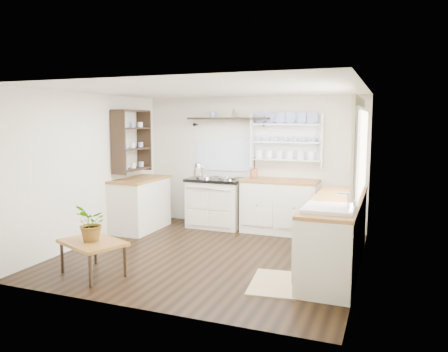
# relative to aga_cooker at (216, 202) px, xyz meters

# --- Properties ---
(floor) EXTENTS (4.00, 3.80, 0.01)m
(floor) POSITION_rel_aga_cooker_xyz_m (0.56, -1.57, -0.44)
(floor) COLOR black
(floor) RESTS_ON ground
(wall_back) EXTENTS (4.00, 0.02, 2.30)m
(wall_back) POSITION_rel_aga_cooker_xyz_m (0.56, 0.33, 0.71)
(wall_back) COLOR beige
(wall_back) RESTS_ON ground
(wall_right) EXTENTS (0.02, 3.80, 2.30)m
(wall_right) POSITION_rel_aga_cooker_xyz_m (2.56, -1.57, 0.71)
(wall_right) COLOR beige
(wall_right) RESTS_ON ground
(wall_left) EXTENTS (0.02, 3.80, 2.30)m
(wall_left) POSITION_rel_aga_cooker_xyz_m (-1.44, -1.57, 0.71)
(wall_left) COLOR beige
(wall_left) RESTS_ON ground
(ceiling) EXTENTS (4.00, 3.80, 0.01)m
(ceiling) POSITION_rel_aga_cooker_xyz_m (0.56, -1.57, 1.86)
(ceiling) COLOR white
(ceiling) RESTS_ON wall_back
(window) EXTENTS (0.08, 1.55, 1.22)m
(window) POSITION_rel_aga_cooker_xyz_m (2.51, -1.42, 1.12)
(window) COLOR white
(window) RESTS_ON wall_right
(aga_cooker) EXTENTS (0.97, 0.68, 0.90)m
(aga_cooker) POSITION_rel_aga_cooker_xyz_m (0.00, 0.00, 0.00)
(aga_cooker) COLOR beige
(aga_cooker) RESTS_ON floor
(back_cabinets) EXTENTS (1.27, 0.63, 0.90)m
(back_cabinets) POSITION_rel_aga_cooker_xyz_m (1.16, 0.03, 0.02)
(back_cabinets) COLOR beige
(back_cabinets) RESTS_ON floor
(right_cabinets) EXTENTS (0.62, 2.43, 0.90)m
(right_cabinets) POSITION_rel_aga_cooker_xyz_m (2.26, -1.47, 0.02)
(right_cabinets) COLOR beige
(right_cabinets) RESTS_ON floor
(belfast_sink) EXTENTS (0.55, 0.60, 0.45)m
(belfast_sink) POSITION_rel_aga_cooker_xyz_m (2.26, -2.22, 0.36)
(belfast_sink) COLOR white
(belfast_sink) RESTS_ON right_cabinets
(left_cabinets) EXTENTS (0.62, 1.13, 0.90)m
(left_cabinets) POSITION_rel_aga_cooker_xyz_m (-1.14, -0.67, 0.02)
(left_cabinets) COLOR beige
(left_cabinets) RESTS_ON floor
(plate_rack) EXTENTS (1.20, 0.22, 0.90)m
(plate_rack) POSITION_rel_aga_cooker_xyz_m (1.21, 0.29, 1.11)
(plate_rack) COLOR white
(plate_rack) RESTS_ON wall_back
(high_shelf) EXTENTS (1.50, 0.29, 0.16)m
(high_shelf) POSITION_rel_aga_cooker_xyz_m (0.16, 0.21, 1.46)
(high_shelf) COLOR black
(high_shelf) RESTS_ON wall_back
(left_shelving) EXTENTS (0.28, 0.80, 1.05)m
(left_shelving) POSITION_rel_aga_cooker_xyz_m (-1.28, -0.67, 1.11)
(left_shelving) COLOR black
(left_shelving) RESTS_ON wall_left
(kettle) EXTENTS (0.18, 0.18, 0.22)m
(kettle) POSITION_rel_aga_cooker_xyz_m (-0.28, -0.12, 0.59)
(kettle) COLOR silver
(kettle) RESTS_ON aga_cooker
(utensil_crock) EXTENTS (0.12, 0.12, 0.14)m
(utensil_crock) POSITION_rel_aga_cooker_xyz_m (0.67, 0.11, 0.54)
(utensil_crock) COLOR brown
(utensil_crock) RESTS_ON back_cabinets
(center_table) EXTENTS (0.94, 0.82, 0.43)m
(center_table) POSITION_rel_aga_cooker_xyz_m (-0.48, -2.82, -0.06)
(center_table) COLOR brown
(center_table) RESTS_ON floor
(potted_plant) EXTENTS (0.53, 0.53, 0.44)m
(potted_plant) POSITION_rel_aga_cooker_xyz_m (-0.48, -2.82, 0.20)
(potted_plant) COLOR #3F7233
(potted_plant) RESTS_ON center_table
(floor_rug) EXTENTS (0.64, 0.91, 0.02)m
(floor_rug) POSITION_rel_aga_cooker_xyz_m (1.68, -2.31, -0.44)
(floor_rug) COLOR #9F875D
(floor_rug) RESTS_ON floor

